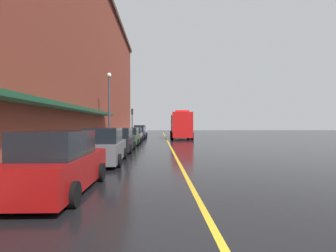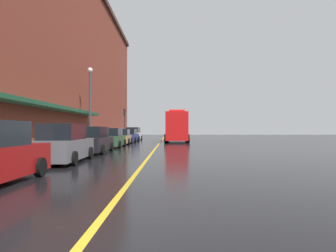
{
  "view_description": "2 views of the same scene",
  "coord_description": "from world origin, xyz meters",
  "px_view_note": "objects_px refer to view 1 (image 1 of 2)",
  "views": [
    {
      "loc": [
        -1.07,
        -3.92,
        2.04
      ],
      "look_at": [
        0.06,
        27.79,
        1.79
      ],
      "focal_mm": 28.47,
      "sensor_mm": 36.0,
      "label": 1
    },
    {
      "loc": [
        1.23,
        -4.55,
        1.59
      ],
      "look_at": [
        0.99,
        25.48,
        1.89
      ],
      "focal_mm": 32.65,
      "sensor_mm": 36.0,
      "label": 2
    }
  ],
  "objects_px": {
    "street_lamp_left": "(109,100)",
    "traffic_light_near": "(132,117)",
    "parked_car_4": "(134,135)",
    "parked_car_0": "(59,164)",
    "parked_car_5": "(138,133)",
    "parked_car_2": "(119,141)",
    "parked_car_1": "(105,147)",
    "parking_meter_1": "(70,144)",
    "parked_car_3": "(129,137)",
    "parked_car_6": "(140,131)",
    "fire_truck": "(181,126)",
    "parking_meter_0": "(45,150)"
  },
  "relations": [
    {
      "from": "parked_car_6",
      "to": "fire_truck",
      "type": "distance_m",
      "value": 8.41
    },
    {
      "from": "parked_car_1",
      "to": "parked_car_2",
      "type": "xyz_separation_m",
      "value": [
        -0.07,
        5.69,
        -0.04
      ]
    },
    {
      "from": "parking_meter_0",
      "to": "parking_meter_1",
      "type": "xyz_separation_m",
      "value": [
        0.0,
        2.74,
        0.0
      ]
    },
    {
      "from": "parked_car_5",
      "to": "parked_car_1",
      "type": "bearing_deg",
      "value": -178.37
    },
    {
      "from": "parked_car_6",
      "to": "parking_meter_1",
      "type": "height_order",
      "value": "parked_car_6"
    },
    {
      "from": "parking_meter_0",
      "to": "traffic_light_near",
      "type": "height_order",
      "value": "traffic_light_near"
    },
    {
      "from": "parked_car_1",
      "to": "parking_meter_1",
      "type": "distance_m",
      "value": 1.78
    },
    {
      "from": "parked_car_0",
      "to": "parked_car_5",
      "type": "xyz_separation_m",
      "value": [
        0.15,
        29.0,
        -0.1
      ]
    },
    {
      "from": "parking_meter_1",
      "to": "street_lamp_left",
      "type": "bearing_deg",
      "value": 92.54
    },
    {
      "from": "fire_truck",
      "to": "parked_car_5",
      "type": "bearing_deg",
      "value": -88.51
    },
    {
      "from": "parked_car_1",
      "to": "parking_meter_1",
      "type": "xyz_separation_m",
      "value": [
        -1.49,
        -0.95,
        0.2
      ]
    },
    {
      "from": "parked_car_4",
      "to": "parking_meter_1",
      "type": "height_order",
      "value": "parked_car_4"
    },
    {
      "from": "parked_car_5",
      "to": "street_lamp_left",
      "type": "height_order",
      "value": "street_lamp_left"
    },
    {
      "from": "parked_car_4",
      "to": "street_lamp_left",
      "type": "bearing_deg",
      "value": 155.77
    },
    {
      "from": "parking_meter_0",
      "to": "parking_meter_1",
      "type": "bearing_deg",
      "value": 90.0
    },
    {
      "from": "street_lamp_left",
      "to": "traffic_light_near",
      "type": "bearing_deg",
      "value": 87.67
    },
    {
      "from": "street_lamp_left",
      "to": "traffic_light_near",
      "type": "xyz_separation_m",
      "value": [
        0.66,
        16.29,
        -1.24
      ]
    },
    {
      "from": "parked_car_2",
      "to": "parked_car_1",
      "type": "bearing_deg",
      "value": -179.34
    },
    {
      "from": "parked_car_4",
      "to": "traffic_light_near",
      "type": "xyz_separation_m",
      "value": [
        -1.34,
        11.63,
        2.41
      ]
    },
    {
      "from": "parking_meter_0",
      "to": "traffic_light_near",
      "type": "distance_m",
      "value": 32.63
    },
    {
      "from": "parking_meter_1",
      "to": "parked_car_0",
      "type": "bearing_deg",
      "value": -75.0
    },
    {
      "from": "traffic_light_near",
      "to": "parking_meter_1",
      "type": "bearing_deg",
      "value": -90.12
    },
    {
      "from": "parked_car_3",
      "to": "parked_car_4",
      "type": "distance_m",
      "value": 5.37
    },
    {
      "from": "parked_car_1",
      "to": "traffic_light_near",
      "type": "xyz_separation_m",
      "value": [
        -1.43,
        28.87,
        2.3
      ]
    },
    {
      "from": "fire_truck",
      "to": "street_lamp_left",
      "type": "relative_size",
      "value": 1.29
    },
    {
      "from": "traffic_light_near",
      "to": "parked_car_4",
      "type": "bearing_deg",
      "value": -83.44
    },
    {
      "from": "parked_car_2",
      "to": "parked_car_5",
      "type": "height_order",
      "value": "parked_car_2"
    },
    {
      "from": "parked_car_0",
      "to": "parked_car_4",
      "type": "xyz_separation_m",
      "value": [
        0.06,
        23.18,
        -0.11
      ]
    },
    {
      "from": "parked_car_2",
      "to": "street_lamp_left",
      "type": "distance_m",
      "value": 8.03
    },
    {
      "from": "parked_car_0",
      "to": "parked_car_4",
      "type": "relative_size",
      "value": 1.17
    },
    {
      "from": "parked_car_2",
      "to": "fire_truck",
      "type": "xyz_separation_m",
      "value": [
        5.97,
        17.39,
        0.98
      ]
    },
    {
      "from": "parked_car_0",
      "to": "fire_truck",
      "type": "bearing_deg",
      "value": -11.47
    },
    {
      "from": "parked_car_3",
      "to": "parked_car_6",
      "type": "xyz_separation_m",
      "value": [
        -0.11,
        16.96,
        0.07
      ]
    },
    {
      "from": "parked_car_5",
      "to": "traffic_light_near",
      "type": "height_order",
      "value": "traffic_light_near"
    },
    {
      "from": "parked_car_2",
      "to": "parking_meter_1",
      "type": "xyz_separation_m",
      "value": [
        -1.42,
        -6.64,
        0.24
      ]
    },
    {
      "from": "parked_car_3",
      "to": "fire_truck",
      "type": "relative_size",
      "value": 0.46
    },
    {
      "from": "fire_truck",
      "to": "parked_car_1",
      "type": "bearing_deg",
      "value": -13.06
    },
    {
      "from": "parked_car_2",
      "to": "street_lamp_left",
      "type": "xyz_separation_m",
      "value": [
        -2.02,
        6.89,
        3.58
      ]
    },
    {
      "from": "parked_car_3",
      "to": "parked_car_5",
      "type": "distance_m",
      "value": 11.19
    },
    {
      "from": "parked_car_2",
      "to": "traffic_light_near",
      "type": "bearing_deg",
      "value": 3.27
    },
    {
      "from": "traffic_light_near",
      "to": "fire_truck",
      "type": "bearing_deg",
      "value": -38.33
    },
    {
      "from": "parking_meter_0",
      "to": "parking_meter_1",
      "type": "relative_size",
      "value": 1.0
    },
    {
      "from": "parked_car_4",
      "to": "traffic_light_near",
      "type": "bearing_deg",
      "value": 5.58
    },
    {
      "from": "traffic_light_near",
      "to": "parked_car_0",
      "type": "bearing_deg",
      "value": -87.9
    },
    {
      "from": "parked_car_1",
      "to": "parked_car_3",
      "type": "xyz_separation_m",
      "value": [
        -0.06,
        11.87,
        -0.07
      ]
    },
    {
      "from": "parked_car_1",
      "to": "parked_car_0",
      "type": "bearing_deg",
      "value": 176.6
    },
    {
      "from": "parking_meter_0",
      "to": "street_lamp_left",
      "type": "xyz_separation_m",
      "value": [
        -0.6,
        16.28,
        3.34
      ]
    },
    {
      "from": "parked_car_3",
      "to": "parked_car_6",
      "type": "height_order",
      "value": "parked_car_6"
    },
    {
      "from": "parked_car_5",
      "to": "parked_car_2",
      "type": "bearing_deg",
      "value": -178.61
    },
    {
      "from": "parked_car_0",
      "to": "street_lamp_left",
      "type": "distance_m",
      "value": 18.96
    }
  ]
}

